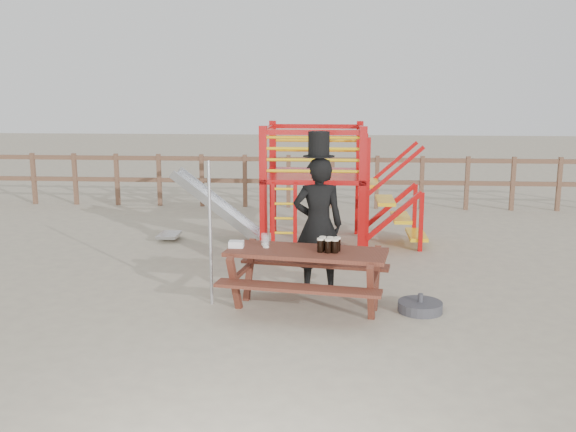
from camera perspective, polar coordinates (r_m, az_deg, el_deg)
The scene contains 10 objects.
ground at distance 7.92m, azimuth -0.09°, elevation -8.57°, with size 60.00×60.00×0.00m, color tan.
back_fence at distance 14.57m, azimuth 2.01°, elevation 3.61°, with size 15.09×0.09×1.20m.
playground_fort at distance 11.14m, azimuth 1.95°, elevation 2.95°, with size 4.71×1.84×2.10m.
picnic_table at distance 7.90m, azimuth 1.66°, elevation -5.01°, with size 2.12×1.62×0.75m.
man_with_hat at distance 8.50m, azimuth 2.70°, elevation -0.46°, with size 0.71×0.51×2.14m.
metal_pole at distance 8.02m, azimuth -6.93°, elevation -1.60°, with size 0.04×0.04×1.83m, color #B2B2B7.
parasol_base at distance 8.09m, azimuth 11.66°, elevation -7.90°, with size 0.54×0.54×0.23m.
paper_bag at distance 7.98m, azimuth -4.62°, elevation -2.51°, with size 0.18×0.14×0.08m, color white.
stout_pints at distance 7.75m, azimuth 3.66°, elevation -2.56°, with size 0.29×0.20×0.17m.
empty_glasses at distance 8.00m, azimuth -2.05°, elevation -2.23°, with size 0.12×0.21×0.15m.
Camera 1 is at (0.57, -7.43, 2.70)m, focal length 40.00 mm.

